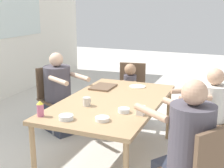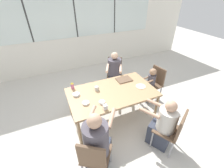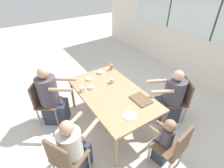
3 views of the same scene
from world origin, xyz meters
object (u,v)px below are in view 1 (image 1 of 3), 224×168
at_px(person_toddler, 130,96).
at_px(bowl_cereal, 102,119).
at_px(chair_for_toddler, 131,87).
at_px(person_woman_green_shirt, 186,158).
at_px(sippy_cup, 40,108).
at_px(person_man_teal_shirt, 59,98).
at_px(milk_carton_small, 141,110).
at_px(bowl_fruit, 124,110).
at_px(person_man_blue_shirt, 209,118).
at_px(chair_for_man_teal_shirt, 53,92).
at_px(bowl_white_shallow, 66,117).
at_px(chair_for_man_blue_shirt, 224,113).
at_px(coffee_mug, 87,101).

bearing_deg(person_toddler, bowl_cereal, 91.65).
distance_m(chair_for_toddler, person_woman_green_shirt, 2.19).
xyz_separation_m(sippy_cup, bowl_cereal, (0.11, -0.57, -0.06)).
relative_size(person_man_teal_shirt, milk_carton_small, 12.08).
height_order(person_man_teal_shirt, milk_carton_small, person_man_teal_shirt).
relative_size(person_man_teal_shirt, bowl_fruit, 9.86).
distance_m(person_man_blue_shirt, sippy_cup, 1.88).
height_order(chair_for_toddler, bowl_cereal, chair_for_toddler).
height_order(chair_for_man_teal_shirt, person_woman_green_shirt, person_woman_green_shirt).
height_order(sippy_cup, bowl_white_shallow, sippy_cup).
bearing_deg(bowl_white_shallow, milk_carton_small, -58.01).
relative_size(chair_for_man_blue_shirt, person_man_teal_shirt, 0.79).
bearing_deg(person_woman_green_shirt, chair_for_toddler, 65.56).
height_order(chair_for_man_teal_shirt, person_man_teal_shirt, person_man_teal_shirt).
bearing_deg(bowl_fruit, milk_carton_small, -91.97).
bearing_deg(bowl_fruit, person_toddler, 16.78).
distance_m(person_man_teal_shirt, bowl_cereal, 1.58).
relative_size(chair_for_man_blue_shirt, bowl_fruit, 7.81).
distance_m(chair_for_toddler, bowl_cereal, 1.88).
distance_m(sippy_cup, bowl_white_shallow, 0.27).
relative_size(person_man_teal_shirt, coffee_mug, 12.28).
distance_m(person_woman_green_shirt, bowl_fruit, 0.76).
bearing_deg(person_woman_green_shirt, chair_for_man_blue_shirt, 25.50).
xyz_separation_m(milk_carton_small, bowl_cereal, (-0.27, 0.27, -0.03)).
relative_size(chair_for_toddler, milk_carton_small, 9.57).
bearing_deg(chair_for_man_teal_shirt, chair_for_man_blue_shirt, 118.14).
height_order(person_woman_green_shirt, milk_carton_small, person_woman_green_shirt).
bearing_deg(person_toddler, person_man_blue_shirt, 144.13).
height_order(person_man_teal_shirt, bowl_fruit, person_man_teal_shirt).
bearing_deg(chair_for_man_blue_shirt, milk_carton_small, 114.23).
xyz_separation_m(person_man_teal_shirt, bowl_white_shallow, (-1.19, -0.81, 0.25)).
xyz_separation_m(chair_for_man_blue_shirt, milk_carton_small, (-0.92, 0.70, 0.24)).
bearing_deg(person_man_blue_shirt, person_woman_green_shirt, 148.08).
relative_size(coffee_mug, bowl_fruit, 0.80).
bearing_deg(chair_for_man_blue_shirt, bowl_fruit, 107.91).
xyz_separation_m(chair_for_toddler, milk_carton_small, (-1.57, -0.62, 0.24)).
xyz_separation_m(milk_carton_small, bowl_fruit, (0.01, 0.17, -0.02)).
height_order(sippy_cup, bowl_cereal, sippy_cup).
xyz_separation_m(person_woman_green_shirt, coffee_mug, (0.38, 1.07, 0.23)).
height_order(chair_for_man_blue_shirt, person_man_blue_shirt, person_man_blue_shirt).
height_order(chair_for_toddler, person_man_teal_shirt, person_man_teal_shirt).
relative_size(chair_for_man_blue_shirt, sippy_cup, 5.71).
relative_size(person_woman_green_shirt, bowl_white_shallow, 9.00).
height_order(person_woman_green_shirt, bowl_fruit, person_woman_green_shirt).
xyz_separation_m(person_toddler, bowl_cereal, (-1.68, -0.32, 0.30)).
relative_size(chair_for_toddler, person_woman_green_shirt, 0.73).
bearing_deg(milk_carton_small, person_man_blue_shirt, -33.12).
xyz_separation_m(bowl_cereal, bowl_fruit, (0.27, -0.10, 0.00)).
bearing_deg(person_man_teal_shirt, sippy_cup, 52.10).
distance_m(chair_for_toddler, bowl_white_shallow, 1.95).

